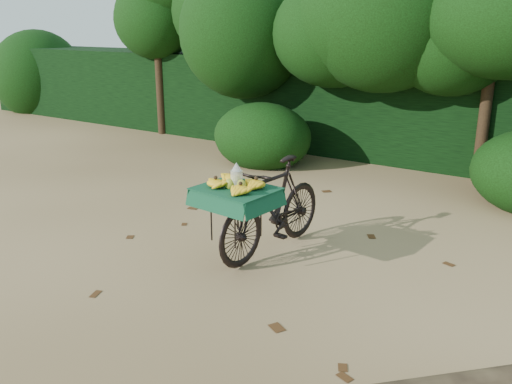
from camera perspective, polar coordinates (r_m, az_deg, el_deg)
The scene contains 6 objects.
ground at distance 4.95m, azimuth 2.30°, elevation -12.15°, with size 80.00×80.00×0.00m, color tan.
vendor_bicycle at distance 5.90m, azimuth 1.63°, elevation -1.50°, with size 0.81×1.83×1.05m.
hedge_backdrop at distance 10.35m, azimuth 21.23°, elevation 7.59°, with size 26.00×1.80×1.80m, color black.
tree_row at distance 9.64m, azimuth 16.96°, elevation 13.98°, with size 14.50×2.00×4.00m, color black, non-canonical shape.
bush_clumps at distance 8.41m, azimuth 21.00°, elevation 2.47°, with size 8.80×1.70×0.90m, color black, non-canonical shape.
leaf_litter at distance 5.45m, azimuth 5.94°, elevation -9.26°, with size 7.00×7.30×0.01m, color #462812, non-canonical shape.
Camera 1 is at (2.25, -3.68, 2.43)m, focal length 38.00 mm.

